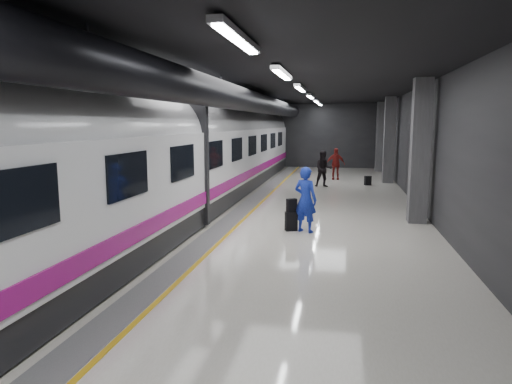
{
  "coord_description": "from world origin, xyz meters",
  "views": [
    {
      "loc": [
        2.21,
        -12.96,
        3.12
      ],
      "look_at": [
        0.01,
        -1.48,
        1.36
      ],
      "focal_mm": 32.0,
      "sensor_mm": 36.0,
      "label": 1
    }
  ],
  "objects": [
    {
      "name": "suitcase_main",
      "position": [
        0.76,
        0.08,
        0.28
      ],
      "size": [
        0.4,
        0.33,
        0.56
      ],
      "primitive_type": "cube",
      "rotation": [
        0.0,
        0.0,
        0.38
      ],
      "color": "black",
      "rests_on": "ground"
    },
    {
      "name": "shoulder_bag",
      "position": [
        0.76,
        0.1,
        0.76
      ],
      "size": [
        0.33,
        0.29,
        0.39
      ],
      "primitive_type": "cube",
      "rotation": [
        0.0,
        0.0,
        0.59
      ],
      "color": "black",
      "rests_on": "suitcase_main"
    },
    {
      "name": "ground",
      "position": [
        0.0,
        0.0,
        0.0
      ],
      "size": [
        40.0,
        40.0,
        0.0
      ],
      "primitive_type": "plane",
      "color": "silver",
      "rests_on": "ground"
    },
    {
      "name": "traveler_far_b",
      "position": [
        1.79,
        12.91,
        0.88
      ],
      "size": [
        1.05,
        0.49,
        1.76
      ],
      "primitive_type": "imported",
      "rotation": [
        0.0,
        0.0,
        0.06
      ],
      "color": "maroon",
      "rests_on": "ground"
    },
    {
      "name": "traveler_far_a",
      "position": [
        1.27,
        9.71,
        0.9
      ],
      "size": [
        0.97,
        0.82,
        1.79
      ],
      "primitive_type": "imported",
      "rotation": [
        0.0,
        0.0,
        0.17
      ],
      "color": "black",
      "rests_on": "ground"
    },
    {
      "name": "traveler_main",
      "position": [
        1.17,
        0.0,
        0.95
      ],
      "size": [
        0.82,
        0.7,
        1.9
      ],
      "primitive_type": "imported",
      "rotation": [
        0.0,
        0.0,
        2.72
      ],
      "color": "blue",
      "rests_on": "ground"
    },
    {
      "name": "train",
      "position": [
        -3.25,
        -0.0,
        2.07
      ],
      "size": [
        3.05,
        38.0,
        4.05
      ],
      "color": "black",
      "rests_on": "ground"
    },
    {
      "name": "platform_hall",
      "position": [
        -0.29,
        0.96,
        3.54
      ],
      "size": [
        10.02,
        40.02,
        4.51
      ],
      "color": "black",
      "rests_on": "ground"
    },
    {
      "name": "suitcase_far",
      "position": [
        3.47,
        10.77,
        0.23
      ],
      "size": [
        0.37,
        0.31,
        0.47
      ],
      "primitive_type": "cube",
      "rotation": [
        0.0,
        0.0,
        0.38
      ],
      "color": "black",
      "rests_on": "ground"
    }
  ]
}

